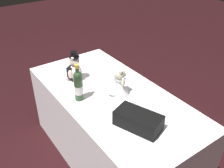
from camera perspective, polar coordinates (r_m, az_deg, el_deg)
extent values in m
plane|color=black|center=(2.60, 0.00, -15.39)|extent=(12.00, 12.00, 0.00)
cube|color=white|center=(2.35, 0.00, -9.49)|extent=(1.65, 0.81, 0.71)
ellipsoid|color=beige|center=(2.32, -8.08, 2.60)|extent=(0.12, 0.11, 0.15)
cube|color=black|center=(2.33, -8.81, 2.75)|extent=(0.10, 0.12, 0.11)
sphere|color=beige|center=(2.27, -8.29, 5.04)|extent=(0.09, 0.09, 0.09)
sphere|color=beige|center=(2.29, -9.08, 5.07)|extent=(0.04, 0.04, 0.04)
sphere|color=beige|center=(2.28, -7.98, 6.14)|extent=(0.03, 0.03, 0.03)
sphere|color=beige|center=(2.23, -8.73, 5.50)|extent=(0.03, 0.03, 0.03)
ellipsoid|color=beige|center=(2.37, -7.66, 3.62)|extent=(0.04, 0.04, 0.08)
ellipsoid|color=beige|center=(2.27, -9.24, 2.16)|extent=(0.04, 0.04, 0.08)
sphere|color=beige|center=(2.40, -8.97, 2.26)|extent=(0.05, 0.05, 0.05)
sphere|color=beige|center=(2.35, -9.79, 1.48)|extent=(0.05, 0.05, 0.05)
cylinder|color=black|center=(2.25, -8.36, 5.95)|extent=(0.09, 0.09, 0.01)
cylinder|color=black|center=(2.24, -8.42, 6.56)|extent=(0.05, 0.05, 0.05)
cone|color=white|center=(2.10, 1.68, -0.42)|extent=(0.15, 0.15, 0.15)
ellipsoid|color=white|center=(2.07, 1.71, 1.05)|extent=(0.07, 0.06, 0.07)
sphere|color=beige|center=(2.04, 1.73, 2.25)|extent=(0.09, 0.09, 0.09)
sphere|color=beige|center=(2.05, 2.75, 2.21)|extent=(0.04, 0.04, 0.04)
sphere|color=beige|center=(2.00, 1.93, 2.69)|extent=(0.03, 0.03, 0.03)
sphere|color=beige|center=(2.05, 1.56, 3.52)|extent=(0.03, 0.03, 0.03)
ellipsoid|color=beige|center=(2.04, 2.49, 0.36)|extent=(0.03, 0.03, 0.08)
ellipsoid|color=beige|center=(2.11, 1.97, 1.55)|extent=(0.03, 0.03, 0.08)
cone|color=white|center=(2.07, 0.38, 0.29)|extent=(0.16, 0.16, 0.17)
cylinder|color=#284527|center=(2.03, -7.38, -0.96)|extent=(0.07, 0.07, 0.21)
sphere|color=#284527|center=(1.97, -7.61, 1.84)|extent=(0.07, 0.07, 0.07)
cylinder|color=#284527|center=(1.95, -7.71, 3.11)|extent=(0.03, 0.03, 0.08)
cylinder|color=gold|center=(1.93, -7.77, 3.92)|extent=(0.03, 0.03, 0.03)
cylinder|color=white|center=(2.04, -7.36, -1.20)|extent=(0.07, 0.07, 0.07)
cylinder|color=navy|center=(2.37, 1.91, 1.70)|extent=(0.14, 0.04, 0.01)
cone|color=silver|center=(2.41, 0.69, 2.26)|extent=(0.01, 0.01, 0.01)
cube|color=black|center=(1.79, 5.81, -7.99)|extent=(0.36, 0.26, 0.11)
cube|color=#B7B7BF|center=(1.81, 8.21, -7.53)|extent=(0.04, 0.02, 0.03)
cube|color=white|center=(2.63, -3.02, 5.09)|extent=(0.26, 0.30, 0.02)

